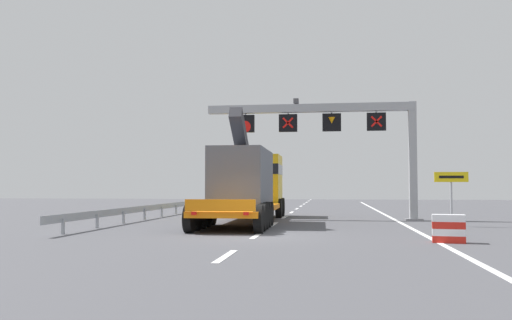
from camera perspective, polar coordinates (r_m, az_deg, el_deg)
ground at (r=20.10m, az=-0.18°, el=-7.92°), size 112.00×112.00×0.00m
lane_markings at (r=43.78m, az=4.31°, el=-5.12°), size 0.20×62.28×0.01m
edge_line_right at (r=32.05m, az=14.00°, el=-5.91°), size 0.20×63.00×0.01m
overhead_lane_gantry at (r=30.12m, az=8.28°, el=3.62°), size 11.62×0.90×6.65m
heavy_haul_truck_orange at (r=28.29m, az=-0.69°, el=-2.40°), size 3.17×14.09×5.30m
exit_sign_yellow at (r=26.11m, az=19.78°, el=-2.49°), size 1.49×0.15×2.45m
crash_barrier_striped at (r=18.57m, az=19.53°, el=-6.79°), size 1.06×0.64×0.90m
guardrail_left at (r=37.31m, az=-7.80°, el=-4.66°), size 0.13×36.19×0.76m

